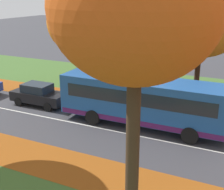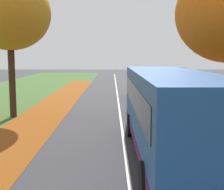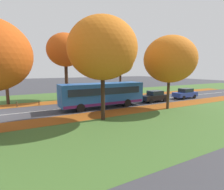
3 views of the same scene
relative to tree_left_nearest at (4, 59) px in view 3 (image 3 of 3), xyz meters
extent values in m
cube|color=#3D6028|center=(-2.88, 19.05, -6.01)|extent=(12.00, 90.00, 0.01)
cube|color=#8C4714|center=(1.72, 13.05, -6.00)|extent=(2.80, 60.00, 0.00)
cube|color=#3D6028|center=(15.52, 19.05, -6.01)|extent=(12.00, 90.00, 0.01)
cube|color=#8C4714|center=(10.92, 13.05, -6.00)|extent=(2.80, 60.00, 0.00)
cube|color=silver|center=(6.32, 19.05, -6.01)|extent=(0.12, 80.00, 0.01)
cylinder|color=#422D1E|center=(0.00, 0.00, -3.80)|extent=(0.40, 0.40, 4.43)
ellipsoid|color=#C64C14|center=(0.00, 0.00, 0.04)|extent=(4.31, 4.31, 3.88)
cylinder|color=#382619|center=(0.06, 7.94, -3.28)|extent=(0.49, 0.49, 5.48)
ellipsoid|color=#C64C14|center=(0.06, 7.94, 1.53)|extent=(5.51, 5.51, 4.96)
cylinder|color=#382619|center=(0.13, 17.55, -3.94)|extent=(0.37, 0.37, 4.16)
ellipsoid|color=#B27F1E|center=(0.13, 17.55, -0.14)|extent=(4.58, 4.58, 4.12)
cylinder|color=black|center=(12.73, 8.13, -3.95)|extent=(0.37, 0.37, 4.13)
ellipsoid|color=orange|center=(12.73, 8.13, 0.44)|extent=(6.19, 6.19, 5.57)
cylinder|color=#422D1E|center=(12.21, 16.90, -4.23)|extent=(0.32, 0.32, 3.56)
ellipsoid|color=orange|center=(12.21, 16.90, -0.22)|extent=(5.95, 5.95, 5.36)
cylinder|color=#4C3823|center=(2.74, 1.05, -5.66)|extent=(0.12, 0.12, 0.71)
cylinder|color=#4C3823|center=(2.75, 3.59, -5.72)|extent=(0.12, 0.12, 0.60)
cube|color=#1E5199|center=(7.85, 10.40, -4.28)|extent=(2.52, 10.41, 2.50)
cube|color=#19232D|center=(7.86, 5.26, -3.93)|extent=(2.30, 0.10, 1.30)
cube|color=#19232D|center=(7.85, 10.40, -3.88)|extent=(2.56, 9.16, 0.80)
cube|color=#4C1951|center=(7.85, 10.40, -5.35)|extent=(2.54, 10.20, 0.32)
cylinder|color=black|center=(9.04, 7.18, -5.53)|extent=(0.30, 0.96, 0.96)
cylinder|color=black|center=(6.67, 7.17, -5.53)|extent=(0.30, 0.96, 0.96)
cylinder|color=black|center=(9.03, 13.26, -5.53)|extent=(0.30, 0.96, 0.96)
cylinder|color=black|center=(6.65, 13.26, -5.53)|extent=(0.30, 0.96, 0.96)
cube|color=black|center=(8.05, 18.52, -5.34)|extent=(1.76, 4.22, 0.70)
cube|color=#19232D|center=(8.05, 18.67, -4.69)|extent=(1.47, 2.03, 0.60)
cylinder|color=black|center=(8.85, 17.23, -5.69)|extent=(0.23, 0.64, 0.64)
cylinder|color=black|center=(7.29, 17.21, -5.69)|extent=(0.23, 0.64, 0.64)
cylinder|color=black|center=(8.82, 19.84, -5.69)|extent=(0.23, 0.64, 0.64)
cylinder|color=black|center=(7.25, 19.82, -5.69)|extent=(0.23, 0.64, 0.64)
cube|color=#233D9E|center=(8.06, 24.99, -5.34)|extent=(1.79, 4.23, 0.70)
cube|color=#19232D|center=(8.06, 25.14, -4.69)|extent=(1.49, 2.05, 0.60)
cylinder|color=black|center=(8.87, 23.70, -5.69)|extent=(0.23, 0.64, 0.64)
cylinder|color=black|center=(7.30, 23.67, -5.69)|extent=(0.23, 0.64, 0.64)
cylinder|color=black|center=(8.81, 26.31, -5.69)|extent=(0.23, 0.64, 0.64)
cylinder|color=black|center=(7.25, 26.28, -5.69)|extent=(0.23, 0.64, 0.64)
camera|label=1|loc=(-9.23, 4.30, 1.94)|focal=50.00mm
camera|label=2|loc=(5.83, -0.16, -2.49)|focal=50.00mm
camera|label=3|loc=(27.04, 1.39, -1.39)|focal=28.00mm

